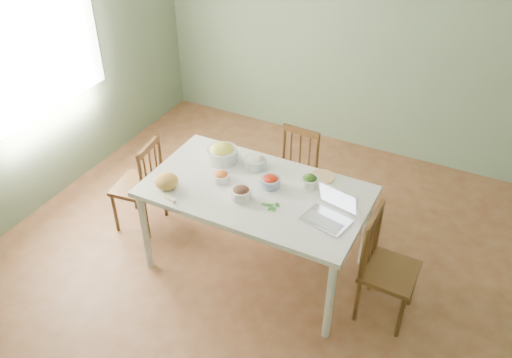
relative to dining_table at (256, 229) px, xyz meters
The scene contains 19 objects.
floor 0.50m from the dining_table, 41.67° to the right, with size 5.00×5.00×0.00m, color brown.
wall_back 2.50m from the dining_table, 84.57° to the left, with size 5.00×0.00×2.70m, color gray.
wall_left 2.47m from the dining_table, behind, with size 0.00×5.00×2.70m, color gray.
window_left 2.51m from the dining_table, behind, with size 0.04×1.60×1.20m, color white.
dining_table is the anchor object (origin of this frame).
chair_far 0.74m from the dining_table, 90.77° to the left, with size 0.40×0.38×0.90m, color #553512, non-canonical shape.
chair_left 1.23m from the dining_table, behind, with size 0.41×0.39×0.92m, color #553512, non-canonical shape.
chair_right 1.13m from the dining_table, ahead, with size 0.41×0.39×0.93m, color #553512, non-canonical shape.
bread_boule 0.84m from the dining_table, 154.88° to the right, with size 0.19×0.19×0.12m, color #C49445.
butter_stick 0.79m from the dining_table, 140.95° to the right, with size 0.11×0.03×0.03m, color #F4EACA.
bowl_squash 0.70m from the dining_table, 151.85° to the left, with size 0.26×0.26×0.15m, color gold, non-canonical shape.
bowl_carrot 0.54m from the dining_table, behind, with size 0.14×0.14×0.08m, color orange, non-canonical shape.
bowl_onion 0.56m from the dining_table, 118.03° to the left, with size 0.19×0.19×0.10m, color silver, non-canonical shape.
bowl_mushroom 0.49m from the dining_table, 107.14° to the right, with size 0.16×0.16×0.10m, color black, non-canonical shape.
bowl_redpep 0.47m from the dining_table, 47.79° to the left, with size 0.16×0.16×0.09m, color red, non-canonical shape.
bowl_broccoli 0.63m from the dining_table, 34.72° to the left, with size 0.14×0.14×0.09m, color #193D0D, non-canonical shape.
flatbread 0.70m from the dining_table, 43.17° to the left, with size 0.20×0.20×0.02m, color tan.
basil_bunch 0.48m from the dining_table, 36.44° to the right, with size 0.17×0.17×0.02m, color #22671A, non-canonical shape.
laptop 0.82m from the dining_table, 10.03° to the right, with size 0.33×0.29×0.23m, color silver, non-canonical shape.
Camera 1 is at (1.30, -2.77, 3.33)m, focal length 37.23 mm.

